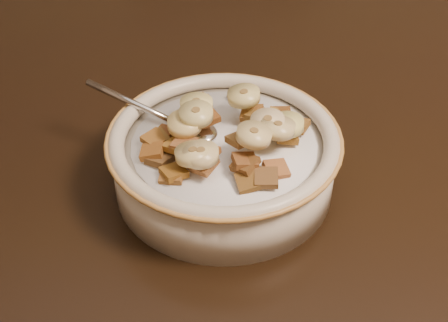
{
  "coord_description": "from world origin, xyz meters",
  "views": [
    {
      "loc": [
        -0.07,
        -0.62,
        1.16
      ],
      "look_at": [
        -0.09,
        -0.17,
        0.78
      ],
      "focal_mm": 50.0,
      "sensor_mm": 36.0,
      "label": 1
    }
  ],
  "objects_px": {
    "cereal_bowl": "(224,165)",
    "chair": "(225,75)",
    "table": "(303,105)",
    "spoon": "(192,131)"
  },
  "relations": [
    {
      "from": "table",
      "to": "chair",
      "type": "bearing_deg",
      "value": 103.01
    },
    {
      "from": "table",
      "to": "spoon",
      "type": "distance_m",
      "value": 0.21
    },
    {
      "from": "cereal_bowl",
      "to": "spoon",
      "type": "relative_size",
      "value": 4.17
    },
    {
      "from": "cereal_bowl",
      "to": "chair",
      "type": "bearing_deg",
      "value": 92.34
    },
    {
      "from": "table",
      "to": "spoon",
      "type": "xyz_separation_m",
      "value": [
        -0.12,
        -0.15,
        0.07
      ]
    },
    {
      "from": "spoon",
      "to": "table",
      "type": "bearing_deg",
      "value": 167.29
    },
    {
      "from": "table",
      "to": "chair",
      "type": "xyz_separation_m",
      "value": [
        -0.11,
        0.49,
        -0.27
      ]
    },
    {
      "from": "table",
      "to": "cereal_bowl",
      "type": "distance_m",
      "value": 0.19
    },
    {
      "from": "cereal_bowl",
      "to": "spoon",
      "type": "distance_m",
      "value": 0.04
    },
    {
      "from": "chair",
      "to": "cereal_bowl",
      "type": "distance_m",
      "value": 0.73
    }
  ]
}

